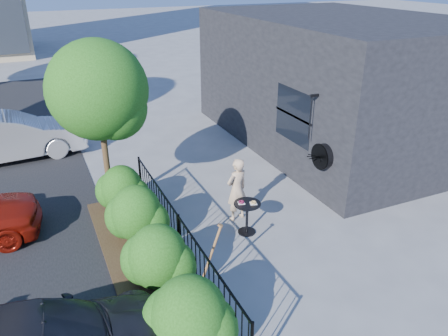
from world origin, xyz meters
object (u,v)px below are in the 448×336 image
cafe_table (247,212)px  woman (237,190)px  patio_tree (102,96)px  car_silver (9,137)px  shovel (209,261)px

cafe_table → woman: bearing=85.2°
woman → patio_tree: bearing=-49.5°
patio_tree → car_silver: bearing=117.5°
patio_tree → woman: size_ratio=2.61×
woman → shovel: woman is taller
woman → shovel: size_ratio=1.14×
cafe_table → shovel: bearing=-136.9°
patio_tree → cafe_table: 4.04m
cafe_table → shovel: 1.97m
woman → car_silver: 7.58m
shovel → car_silver: car_silver is taller
cafe_table → woman: woman is taller
woman → cafe_table: bearing=70.3°
shovel → car_silver: (-3.20, 7.93, 0.12)m
shovel → car_silver: 8.55m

